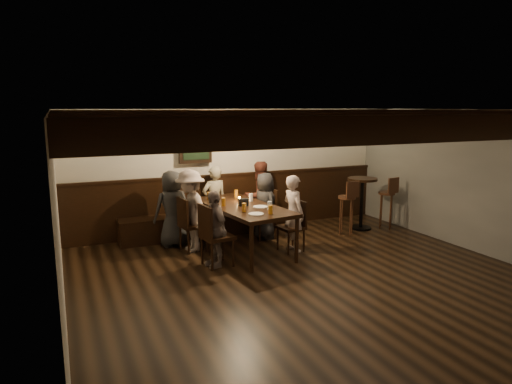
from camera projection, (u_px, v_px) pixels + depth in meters
name	position (u px, v px, depth m)	size (l,w,h in m)	color
room	(244.00, 187.00, 7.85)	(7.00, 7.00, 7.00)	black
dining_table	(242.00, 209.00, 7.73)	(1.24, 2.24, 0.80)	black
chair_left_near	(193.00, 234.00, 7.82)	(0.48, 0.48, 0.93)	black
chair_left_far	(216.00, 247.00, 7.06)	(0.50, 0.50, 0.98)	black
chair_right_near	(263.00, 223.00, 8.56)	(0.48, 0.48, 0.93)	black
chair_right_far	(292.00, 236.00, 7.81)	(0.45, 0.45, 0.87)	black
person_bench_left	(172.00, 208.00, 8.03)	(0.66, 0.43, 1.35)	#28292B
person_bench_centre	(214.00, 202.00, 8.62)	(0.49, 0.32, 1.35)	gray
person_bench_right	(259.00, 197.00, 8.95)	(0.68, 0.53, 1.40)	#5E2B20
person_left_near	(190.00, 211.00, 7.72)	(0.91, 0.52, 1.41)	gray
person_left_far	(214.00, 229.00, 6.99)	(0.70, 0.29, 1.19)	slate
person_right_near	(265.00, 206.00, 8.51)	(0.61, 0.40, 1.24)	#27272A
person_right_far	(293.00, 213.00, 7.75)	(0.48, 0.31, 1.31)	#BCA69F
pint_a	(209.00, 196.00, 8.15)	(0.07, 0.07, 0.14)	#BF7219
pint_b	(236.00, 194.00, 8.38)	(0.07, 0.07, 0.14)	#BF7219
pint_c	(223.00, 202.00, 7.63)	(0.07, 0.07, 0.14)	#BF7219
pint_d	(251.00, 197.00, 8.03)	(0.07, 0.07, 0.14)	silver
pint_e	(244.00, 207.00, 7.21)	(0.07, 0.07, 0.14)	#BF7219
pint_f	(270.00, 206.00, 7.35)	(0.07, 0.07, 0.14)	silver
pint_g	(270.00, 210.00, 7.06)	(0.07, 0.07, 0.14)	#BF7219
plate_near	(256.00, 214.00, 7.05)	(0.24, 0.24, 0.01)	white
plate_far	(260.00, 207.00, 7.56)	(0.24, 0.24, 0.01)	white
condiment_caddy	(243.00, 202.00, 7.66)	(0.15, 0.10, 0.12)	black
candle	(239.00, 200.00, 8.02)	(0.05, 0.05, 0.05)	beige
high_top_table	(362.00, 196.00, 9.15)	(0.59, 0.59, 1.04)	black
bar_stool_left	(347.00, 214.00, 8.82)	(0.33, 0.35, 1.06)	#371D11
bar_stool_right	(386.00, 209.00, 9.26)	(0.34, 0.36, 1.06)	#371D11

